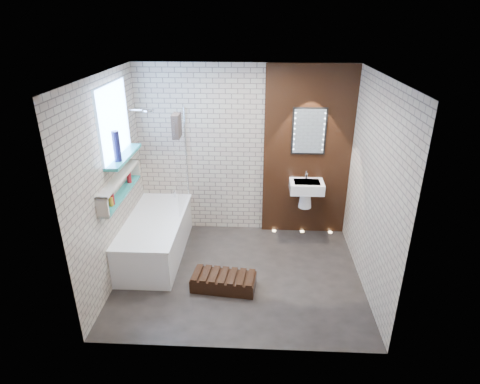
# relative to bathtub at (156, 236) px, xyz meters

# --- Properties ---
(ground) EXTENTS (3.20, 3.20, 0.00)m
(ground) POSITION_rel_bathtub_xyz_m (1.22, -0.45, -0.29)
(ground) COLOR black
(ground) RESTS_ON ground
(room_shell) EXTENTS (3.24, 3.20, 2.60)m
(room_shell) POSITION_rel_bathtub_xyz_m (1.22, -0.45, 1.01)
(room_shell) COLOR gray
(room_shell) RESTS_ON ground
(walnut_panel) EXTENTS (1.30, 0.06, 2.60)m
(walnut_panel) POSITION_rel_bathtub_xyz_m (2.17, 0.82, 1.01)
(walnut_panel) COLOR black
(walnut_panel) RESTS_ON ground
(clerestory_window) EXTENTS (0.18, 1.00, 0.94)m
(clerestory_window) POSITION_rel_bathtub_xyz_m (-0.34, -0.10, 1.61)
(clerestory_window) COLOR #7FADE0
(clerestory_window) RESTS_ON room_shell
(display_niche) EXTENTS (0.14, 1.30, 0.26)m
(display_niche) POSITION_rel_bathtub_xyz_m (-0.31, -0.30, 0.91)
(display_niche) COLOR teal
(display_niche) RESTS_ON room_shell
(bathtub) EXTENTS (0.79, 1.74, 0.70)m
(bathtub) POSITION_rel_bathtub_xyz_m (0.00, 0.00, 0.00)
(bathtub) COLOR white
(bathtub) RESTS_ON ground
(bath_screen) EXTENTS (0.01, 0.78, 1.40)m
(bath_screen) POSITION_rel_bathtub_xyz_m (0.35, 0.44, 0.99)
(bath_screen) COLOR white
(bath_screen) RESTS_ON bathtub
(towel) EXTENTS (0.09, 0.24, 0.32)m
(towel) POSITION_rel_bathtub_xyz_m (0.35, 0.25, 1.56)
(towel) COLOR black
(towel) RESTS_ON bath_screen
(shower_head) EXTENTS (0.18, 0.18, 0.02)m
(shower_head) POSITION_rel_bathtub_xyz_m (-0.08, 0.50, 1.71)
(shower_head) COLOR silver
(shower_head) RESTS_ON room_shell
(washbasin) EXTENTS (0.50, 0.36, 0.58)m
(washbasin) POSITION_rel_bathtub_xyz_m (2.17, 0.62, 0.50)
(washbasin) COLOR white
(washbasin) RESTS_ON walnut_panel
(led_mirror) EXTENTS (0.50, 0.02, 0.70)m
(led_mirror) POSITION_rel_bathtub_xyz_m (2.17, 0.78, 1.36)
(led_mirror) COLOR black
(led_mirror) RESTS_ON walnut_panel
(walnut_step) EXTENTS (0.84, 0.44, 0.18)m
(walnut_step) POSITION_rel_bathtub_xyz_m (1.04, -0.75, -0.20)
(walnut_step) COLOR black
(walnut_step) RESTS_ON ground
(niche_bottles) EXTENTS (0.06, 0.78, 0.15)m
(niche_bottles) POSITION_rel_bathtub_xyz_m (-0.31, -0.36, 0.88)
(niche_bottles) COLOR #B77C1C
(niche_bottles) RESTS_ON display_niche
(sill_vases) EXTENTS (0.09, 0.09, 0.38)m
(sill_vases) POSITION_rel_bathtub_xyz_m (-0.28, -0.33, 1.45)
(sill_vases) COLOR #131334
(sill_vases) RESTS_ON clerestory_window
(floor_uplights) EXTENTS (0.96, 0.06, 0.01)m
(floor_uplights) POSITION_rel_bathtub_xyz_m (2.17, 0.75, -0.29)
(floor_uplights) COLOR #FFD899
(floor_uplights) RESTS_ON ground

